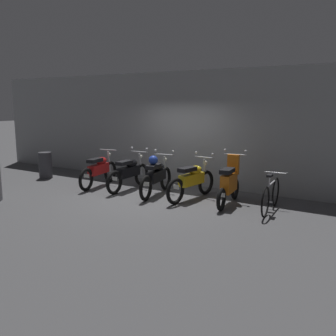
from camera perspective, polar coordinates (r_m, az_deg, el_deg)
ground_plane at (r=9.75m, az=-2.40°, el=-4.37°), size 80.00×80.00×0.00m
back_wall at (r=11.09m, az=3.12°, el=6.12°), size 16.00×0.30×3.34m
motorbike_slot_0 at (r=11.01m, az=-10.57°, el=-0.26°), size 0.59×1.94×1.03m
motorbike_slot_1 at (r=10.46m, az=-6.02°, el=-0.66°), size 0.59×1.95×1.15m
motorbike_slot_2 at (r=9.79m, az=-1.80°, el=-1.14°), size 0.60×1.94×1.15m
motorbike_slot_3 at (r=9.39m, az=3.75°, el=-1.86°), size 0.58×1.94×1.15m
motorbike_slot_4 at (r=8.99m, az=9.42°, el=-2.27°), size 0.59×1.68×1.29m
bicycle at (r=8.65m, az=15.55°, el=-4.12°), size 0.50×1.73×0.89m
trash_bin at (r=12.66m, az=-18.37°, el=0.42°), size 0.42×0.42×0.84m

